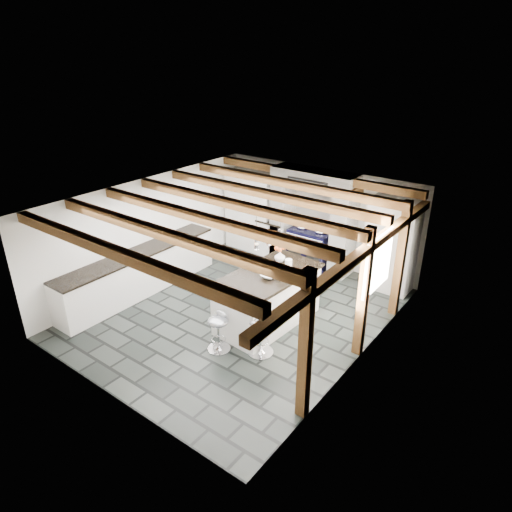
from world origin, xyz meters
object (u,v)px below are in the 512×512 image
Objects in this scene: range_cooker at (310,247)px; bar_stool_near at (261,328)px; bar_stool_far at (219,327)px; kitchen_island at (268,298)px.

bar_stool_near is at bearing -72.33° from range_cooker.
range_cooker is 3.87m from bar_stool_far.
kitchen_island reaches higher than bar_stool_far.
bar_stool_far is at bearing -150.39° from bar_stool_near.
kitchen_island is at bearing 85.94° from bar_stool_far.
kitchen_island is 2.62× the size of bar_stool_near.
bar_stool_far is (-0.63, -0.35, -0.05)m from bar_stool_near.
bar_stool_near is at bearing 32.72° from bar_stool_far.
range_cooker reaches higher than bar_stool_near.
bar_stool_near is (0.47, -0.86, -0.02)m from kitchen_island.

